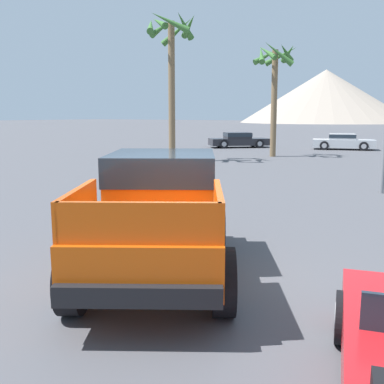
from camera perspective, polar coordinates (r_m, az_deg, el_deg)
The scene contains 6 objects.
ground_plane at distance 7.32m, azimuth -1.52°, elevation -10.94°, with size 320.00×320.00×0.00m, color #4C4C51.
orange_pickup_truck at distance 7.44m, azimuth -4.13°, elevation -1.82°, with size 4.09×5.04×1.93m.
parked_car_dark at distance 35.50m, azimuth 5.91°, elevation 6.62°, with size 4.53×4.38×1.17m.
parked_car_silver at distance 35.10m, azimuth 18.63°, elevation 6.10°, with size 4.68×2.94×1.15m.
palm_tree_short at distance 25.19m, azimuth -2.68°, elevation 17.50°, with size 3.16×3.14×7.89m.
palm_tree_leaning at distance 28.31m, azimuth 10.49°, elevation 14.81°, with size 2.86×2.88×6.78m.
Camera 1 is at (3.87, -5.64, 2.60)m, focal length 42.00 mm.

